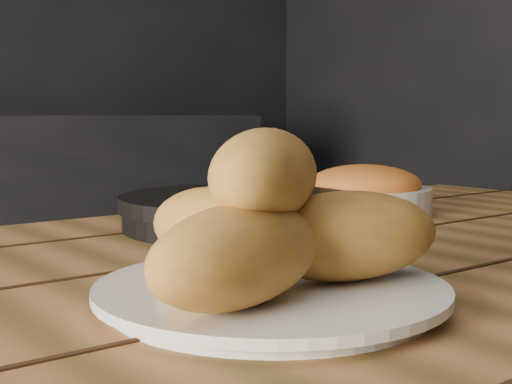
% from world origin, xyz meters
% --- Properties ---
extents(table, '(1.50, 0.93, 0.75)m').
position_xyz_m(table, '(0.65, 0.31, 0.65)').
color(table, '#9A6339').
rests_on(table, ground).
extents(plate, '(0.28, 0.28, 0.02)m').
position_xyz_m(plate, '(0.49, 0.22, 0.76)').
color(plate, white).
rests_on(plate, table).
extents(bread_rolls, '(0.30, 0.25, 0.12)m').
position_xyz_m(bread_rolls, '(0.48, 0.22, 0.82)').
color(bread_rolls, '#C38736').
rests_on(bread_rolls, plate).
extents(skillet, '(0.45, 0.32, 0.05)m').
position_xyz_m(skillet, '(0.70, 0.56, 0.77)').
color(skillet, black).
rests_on(skillet, table).
extents(bowl, '(0.21, 0.21, 0.08)m').
position_xyz_m(bowl, '(0.94, 0.55, 0.78)').
color(bowl, white).
rests_on(bowl, table).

